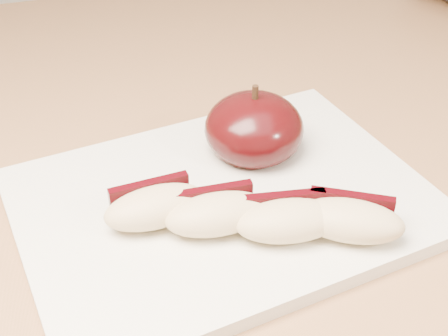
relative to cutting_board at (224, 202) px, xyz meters
name	(u,v)px	position (x,y,z in m)	size (l,w,h in m)	color
back_cabinet	(122,121)	(0.03, 0.84, -0.44)	(2.40, 0.62, 0.94)	silver
cutting_board	(224,202)	(0.00, 0.00, 0.00)	(0.29, 0.21, 0.01)	silver
apple_half	(254,129)	(0.04, 0.05, 0.02)	(0.08, 0.08, 0.06)	black
apple_wedge_a	(155,206)	(-0.05, -0.01, 0.02)	(0.07, 0.04, 0.03)	#CEB282
apple_wedge_b	(217,212)	(-0.01, -0.03, 0.02)	(0.07, 0.04, 0.03)	#CEB282
apple_wedge_c	(288,219)	(0.03, -0.05, 0.02)	(0.08, 0.05, 0.03)	#CEB282
apple_wedge_d	(350,219)	(0.07, -0.06, 0.02)	(0.08, 0.07, 0.03)	#CEB282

